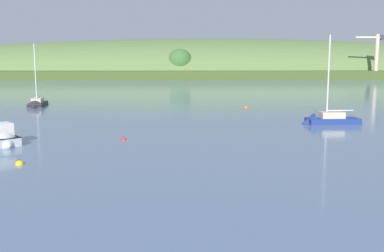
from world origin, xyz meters
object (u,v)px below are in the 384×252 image
object	(u,v)px
sailboat_far_left	(326,122)
mooring_buoy_far_upstream	(20,164)
sailboat_near_mooring	(37,105)
mooring_buoy_midchannel	(124,140)
mooring_buoy_off_fishing_boat	(246,108)
dockside_crane	(376,58)

from	to	relation	value
sailboat_far_left	mooring_buoy_far_upstream	bearing A→B (deg)	32.85
sailboat_near_mooring	mooring_buoy_midchannel	distance (m)	36.17
sailboat_far_left	mooring_buoy_off_fishing_boat	world-z (taller)	sailboat_far_left
dockside_crane	mooring_buoy_midchannel	distance (m)	171.37
sailboat_near_mooring	mooring_buoy_far_upstream	distance (m)	42.62
sailboat_near_mooring	mooring_buoy_off_fishing_boat	distance (m)	33.46
dockside_crane	mooring_buoy_midchannel	bearing A→B (deg)	62.42
sailboat_far_left	mooring_buoy_midchannel	bearing A→B (deg)	22.42
dockside_crane	sailboat_far_left	distance (m)	152.14
mooring_buoy_off_fishing_boat	mooring_buoy_far_upstream	distance (m)	43.72
mooring_buoy_midchannel	mooring_buoy_far_upstream	world-z (taller)	mooring_buoy_far_upstream
sailboat_far_left	mooring_buoy_far_upstream	size ratio (longest dim) A/B	17.25
sailboat_near_mooring	mooring_buoy_far_upstream	bearing A→B (deg)	8.55
mooring_buoy_far_upstream	sailboat_far_left	bearing A→B (deg)	37.89
sailboat_near_mooring	dockside_crane	bearing A→B (deg)	129.42
sailboat_far_left	mooring_buoy_far_upstream	distance (m)	33.88
mooring_buoy_far_upstream	sailboat_near_mooring	bearing A→B (deg)	109.11
dockside_crane	sailboat_near_mooring	distance (m)	156.98
dockside_crane	mooring_buoy_off_fishing_boat	size ratio (longest dim) A/B	27.81
sailboat_far_left	mooring_buoy_midchannel	world-z (taller)	sailboat_far_left
mooring_buoy_midchannel	mooring_buoy_far_upstream	bearing A→B (deg)	-119.23
mooring_buoy_midchannel	mooring_buoy_off_fishing_boat	distance (m)	32.56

